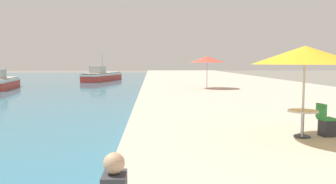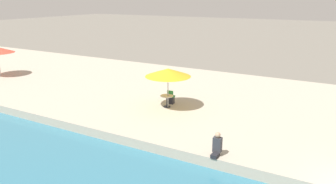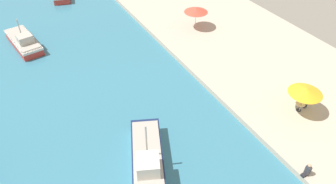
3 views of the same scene
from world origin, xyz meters
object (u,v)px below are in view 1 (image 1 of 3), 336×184
object	(u,v)px
cafe_umbrella_white	(207,59)
cafe_table	(303,118)
cafe_chair_left	(326,125)
cafe_umbrella_pink	(305,55)
fishing_boat_distant	(102,76)

from	to	relation	value
cafe_umbrella_white	cafe_table	bearing A→B (deg)	-90.81
cafe_chair_left	cafe_umbrella_pink	bearing A→B (deg)	-82.67
cafe_table	cafe_umbrella_pink	bearing A→B (deg)	-116.73
cafe_umbrella_pink	cafe_table	size ratio (longest dim) A/B	3.46
cafe_table	fishing_boat_distant	bearing A→B (deg)	106.58
fishing_boat_distant	cafe_chair_left	xyz separation A→B (m)	(11.45, -35.95, 0.12)
cafe_umbrella_pink	cafe_umbrella_white	bearing A→B (deg)	89.01
fishing_boat_distant	cafe_umbrella_white	size ratio (longest dim) A/B	3.38
cafe_umbrella_pink	cafe_table	world-z (taller)	cafe_umbrella_pink
cafe_umbrella_pink	cafe_table	xyz separation A→B (m)	(0.06, 0.11, -1.69)
cafe_umbrella_pink	cafe_umbrella_white	distance (m)	16.83
fishing_boat_distant	cafe_table	xyz separation A→B (m)	(10.73, -36.04, 0.33)
cafe_umbrella_white	cafe_umbrella_pink	bearing A→B (deg)	-90.99
cafe_umbrella_white	cafe_table	world-z (taller)	cafe_umbrella_white
cafe_umbrella_white	cafe_table	size ratio (longest dim) A/B	3.46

